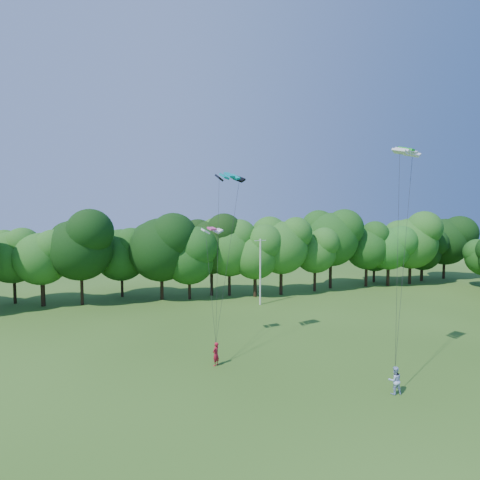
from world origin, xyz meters
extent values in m
plane|color=#2D5116|center=(0.00, 0.00, 0.00)|extent=(160.00, 160.00, 0.00)
cylinder|color=silver|center=(6.01, 28.69, 4.42)|extent=(0.22, 0.22, 8.84)
cube|color=silver|center=(6.01, 28.69, 8.62)|extent=(1.74, 0.48, 0.08)
imported|color=#AB162A|center=(-4.14, 10.47, 0.94)|extent=(0.81, 0.80, 1.88)
imported|color=#A8BCE9|center=(6.30, 2.45, 0.94)|extent=(1.02, 0.85, 1.88)
cube|color=#048C94|center=(-2.11, 13.88, 15.46)|extent=(2.78, 1.81, 0.58)
cube|color=green|center=(9.09, 5.31, 16.81)|extent=(2.68, 1.99, 0.46)
cube|color=#E94089|center=(-3.33, 15.56, 10.73)|extent=(2.05, 1.33, 0.31)
cylinder|color=black|center=(0.98, 36.17, 2.19)|extent=(0.41, 0.41, 4.37)
ellipsoid|color=black|center=(0.98, 36.17, 7.95)|extent=(8.74, 8.74, 9.54)
cylinder|color=#3A2317|center=(31.28, 35.28, 1.94)|extent=(0.49, 0.49, 3.88)
ellipsoid|color=#215E1C|center=(31.28, 35.28, 7.05)|extent=(7.76, 7.76, 8.46)
camera|label=1|loc=(-10.45, -17.96, 11.94)|focal=28.00mm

